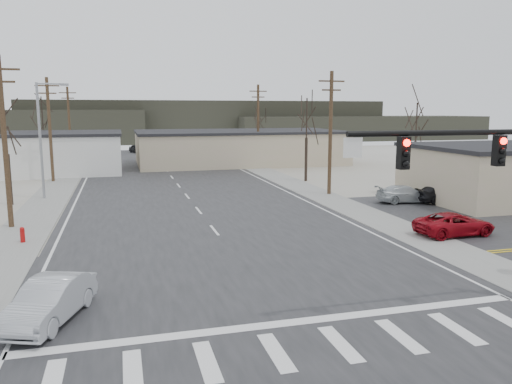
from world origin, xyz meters
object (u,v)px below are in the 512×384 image
car_far_b (137,149)px  fire_hydrant (22,235)px  car_parked_dark_a (446,193)px  car_parked_silver (405,194)px  sedan_crossing (50,301)px  car_far_a (219,161)px  car_parked_red (454,224)px

car_far_b → fire_hydrant: bearing=-119.5°
fire_hydrant → car_parked_dark_a: bearing=8.1°
fire_hydrant → car_parked_silver: car_parked_silver is taller
sedan_crossing → car_parked_silver: 28.04m
fire_hydrant → car_parked_silver: (25.73, 5.00, 0.22)m
car_far_b → car_far_a: bearing=-91.2°
car_far_a → car_parked_silver: 28.70m
sedan_crossing → car_parked_red: sedan_crossing is taller
car_far_b → car_parked_red: size_ratio=0.87×
fire_hydrant → sedan_crossing: (2.70, -11.00, 0.29)m
car_parked_red → car_parked_dark_a: (5.66, 8.64, 0.14)m
sedan_crossing → car_parked_red: 21.16m
fire_hydrant → car_parked_dark_a: (28.53, 4.05, 0.35)m
car_parked_dark_a → car_parked_silver: (-2.80, 0.95, -0.13)m
sedan_crossing → car_parked_dark_a: car_parked_dark_a is taller
car_parked_silver → sedan_crossing: bearing=129.5°
sedan_crossing → car_far_a: car_far_a is taller
car_far_a → car_parked_silver: car_far_a is taller
sedan_crossing → car_far_b: size_ratio=1.09×
sedan_crossing → car_far_b: (5.13, 67.21, -0.03)m
fire_hydrant → car_parked_silver: size_ratio=0.20×
car_far_a → car_parked_red: bearing=88.6°
car_parked_red → car_far_b: bearing=11.2°
sedan_crossing → car_far_a: 45.47m
sedan_crossing → car_far_b: 67.41m
car_parked_dark_a → fire_hydrant: bearing=103.6°
car_parked_silver → car_far_a: bearing=23.0°
car_parked_silver → car_parked_red: bearing=168.1°
fire_hydrant → sedan_crossing: size_ratio=0.20×
car_far_a → car_far_b: car_far_a is taller
sedan_crossing → car_parked_silver: (23.03, 16.00, -0.08)m
fire_hydrant → car_parked_silver: bearing=11.0°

